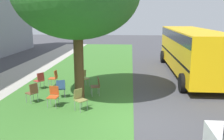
{
  "coord_description": "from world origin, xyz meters",
  "views": [
    {
      "loc": [
        -8.44,
        0.34,
        3.76
      ],
      "look_at": [
        3.04,
        1.24,
        1.2
      ],
      "focal_mm": 39.33,
      "sensor_mm": 36.0,
      "label": 1
    }
  ],
  "objects_px": {
    "chair_1": "(84,77)",
    "chair_4": "(61,87)",
    "chair_0": "(53,95)",
    "school_bus": "(191,47)",
    "chair_2": "(33,91)",
    "chair_6": "(80,98)",
    "chair_3": "(96,85)",
    "chair_5": "(40,79)",
    "chair_7": "(54,77)"
  },
  "relations": [
    {
      "from": "chair_0",
      "to": "school_bus",
      "type": "relative_size",
      "value": 0.08
    },
    {
      "from": "chair_7",
      "to": "chair_2",
      "type": "bearing_deg",
      "value": 176.69
    },
    {
      "from": "chair_4",
      "to": "chair_7",
      "type": "bearing_deg",
      "value": 25.58
    },
    {
      "from": "chair_7",
      "to": "chair_3",
      "type": "bearing_deg",
      "value": -118.11
    },
    {
      "from": "chair_2",
      "to": "chair_6",
      "type": "bearing_deg",
      "value": -107.26
    },
    {
      "from": "chair_2",
      "to": "chair_5",
      "type": "bearing_deg",
      "value": 12.2
    },
    {
      "from": "chair_0",
      "to": "school_bus",
      "type": "distance_m",
      "value": 9.65
    },
    {
      "from": "chair_0",
      "to": "chair_3",
      "type": "height_order",
      "value": "same"
    },
    {
      "from": "chair_4",
      "to": "chair_6",
      "type": "xyz_separation_m",
      "value": [
        -1.42,
        -1.19,
        0.0
      ]
    },
    {
      "from": "chair_3",
      "to": "school_bus",
      "type": "height_order",
      "value": "school_bus"
    },
    {
      "from": "chair_1",
      "to": "chair_3",
      "type": "distance_m",
      "value": 1.71
    },
    {
      "from": "chair_0",
      "to": "chair_1",
      "type": "relative_size",
      "value": 1.0
    },
    {
      "from": "chair_3",
      "to": "chair_4",
      "type": "distance_m",
      "value": 1.69
    },
    {
      "from": "chair_0",
      "to": "chair_4",
      "type": "bearing_deg",
      "value": 0.49
    },
    {
      "from": "chair_6",
      "to": "chair_2",
      "type": "bearing_deg",
      "value": 72.74
    },
    {
      "from": "chair_2",
      "to": "chair_3",
      "type": "height_order",
      "value": "same"
    },
    {
      "from": "chair_4",
      "to": "chair_6",
      "type": "relative_size",
      "value": 1.0
    },
    {
      "from": "chair_1",
      "to": "chair_4",
      "type": "bearing_deg",
      "value": 160.47
    },
    {
      "from": "chair_6",
      "to": "chair_7",
      "type": "height_order",
      "value": "same"
    },
    {
      "from": "chair_5",
      "to": "chair_4",
      "type": "bearing_deg",
      "value": -131.44
    },
    {
      "from": "chair_2",
      "to": "chair_3",
      "type": "xyz_separation_m",
      "value": [
        1.26,
        -2.65,
        0.0
      ]
    },
    {
      "from": "chair_4",
      "to": "school_bus",
      "type": "xyz_separation_m",
      "value": [
        5.36,
        -7.08,
        1.24
      ]
    },
    {
      "from": "chair_2",
      "to": "school_bus",
      "type": "distance_m",
      "value": 10.22
    },
    {
      "from": "chair_1",
      "to": "chair_7",
      "type": "xyz_separation_m",
      "value": [
        -0.13,
        1.6,
        0.0
      ]
    },
    {
      "from": "chair_0",
      "to": "chair_2",
      "type": "height_order",
      "value": "same"
    },
    {
      "from": "chair_4",
      "to": "school_bus",
      "type": "height_order",
      "value": "school_bus"
    },
    {
      "from": "chair_0",
      "to": "chair_2",
      "type": "relative_size",
      "value": 1.0
    },
    {
      "from": "chair_1",
      "to": "chair_5",
      "type": "relative_size",
      "value": 1.0
    },
    {
      "from": "chair_6",
      "to": "chair_7",
      "type": "relative_size",
      "value": 1.0
    },
    {
      "from": "chair_0",
      "to": "chair_1",
      "type": "distance_m",
      "value": 3.18
    },
    {
      "from": "chair_1",
      "to": "school_bus",
      "type": "bearing_deg",
      "value": -62.19
    },
    {
      "from": "chair_1",
      "to": "chair_2",
      "type": "height_order",
      "value": "same"
    },
    {
      "from": "chair_4",
      "to": "chair_3",
      "type": "bearing_deg",
      "value": -71.54
    },
    {
      "from": "chair_4",
      "to": "chair_5",
      "type": "relative_size",
      "value": 1.0
    },
    {
      "from": "chair_0",
      "to": "chair_1",
      "type": "xyz_separation_m",
      "value": [
        3.1,
        -0.7,
        0.0
      ]
    },
    {
      "from": "chair_2",
      "to": "chair_6",
      "type": "distance_m",
      "value": 2.34
    },
    {
      "from": "chair_2",
      "to": "chair_1",
      "type": "bearing_deg",
      "value": -32.8
    },
    {
      "from": "chair_0",
      "to": "chair_3",
      "type": "xyz_separation_m",
      "value": [
        1.64,
        -1.59,
        0.0
      ]
    },
    {
      "from": "chair_1",
      "to": "chair_6",
      "type": "bearing_deg",
      "value": -171.94
    },
    {
      "from": "chair_1",
      "to": "chair_3",
      "type": "xyz_separation_m",
      "value": [
        -1.46,
        -0.89,
        0.0
      ]
    },
    {
      "from": "chair_2",
      "to": "chair_4",
      "type": "xyz_separation_m",
      "value": [
        0.72,
        -1.04,
        0.0
      ]
    },
    {
      "from": "chair_3",
      "to": "school_bus",
      "type": "xyz_separation_m",
      "value": [
        4.82,
        -5.47,
        1.24
      ]
    },
    {
      "from": "chair_4",
      "to": "chair_6",
      "type": "height_order",
      "value": "same"
    },
    {
      "from": "chair_4",
      "to": "chair_1",
      "type": "bearing_deg",
      "value": -19.53
    },
    {
      "from": "chair_2",
      "to": "school_bus",
      "type": "height_order",
      "value": "school_bus"
    },
    {
      "from": "chair_0",
      "to": "chair_4",
      "type": "xyz_separation_m",
      "value": [
        1.1,
        0.01,
        0.0
      ]
    },
    {
      "from": "chair_0",
      "to": "chair_2",
      "type": "distance_m",
      "value": 1.12
    },
    {
      "from": "chair_5",
      "to": "school_bus",
      "type": "height_order",
      "value": "school_bus"
    },
    {
      "from": "chair_6",
      "to": "school_bus",
      "type": "xyz_separation_m",
      "value": [
        6.77,
        -5.88,
        1.24
      ]
    },
    {
      "from": "chair_6",
      "to": "chair_4",
      "type": "bearing_deg",
      "value": 40.11
    }
  ]
}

